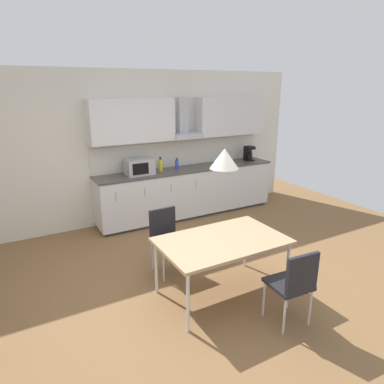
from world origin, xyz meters
The scene contains 13 objects.
ground_plane centered at (0.00, 0.00, -0.01)m, with size 9.30×7.37×0.02m, color brown.
wall_back centered at (0.00, 2.51, 1.36)m, with size 7.44×0.10×2.73m, color silver.
kitchen_counter centered at (1.23, 2.16, 0.47)m, with size 3.57×0.62×0.94m.
backsplash_tile centered at (1.23, 2.44, 1.18)m, with size 3.55×0.02×0.48m, color silver.
upper_wall_cabinets centered at (1.23, 2.29, 1.86)m, with size 3.55×0.40×0.75m.
microwave centered at (0.25, 2.16, 1.08)m, with size 0.48×0.35×0.28m.
coffee_maker centered at (2.69, 2.18, 1.09)m, with size 0.18×0.19×0.30m.
bottle_yellow centered at (0.68, 2.22, 1.05)m, with size 0.08×0.08×0.26m.
bottle_blue centered at (1.01, 2.20, 1.03)m, with size 0.06×0.06×0.21m.
dining_table centered at (0.28, -0.42, 0.68)m, with size 1.47×0.93×0.72m.
chair_near_right centered at (0.61, -1.26, 0.53)m, with size 0.43×0.43×0.87m.
chair_far_left centered at (-0.05, 0.43, 0.53)m, with size 0.41×0.41×0.87m.
pendant_lamp centered at (0.28, -0.42, 1.69)m, with size 0.32×0.32×0.22m, color silver.
Camera 1 is at (-1.80, -3.44, 2.44)m, focal length 32.00 mm.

